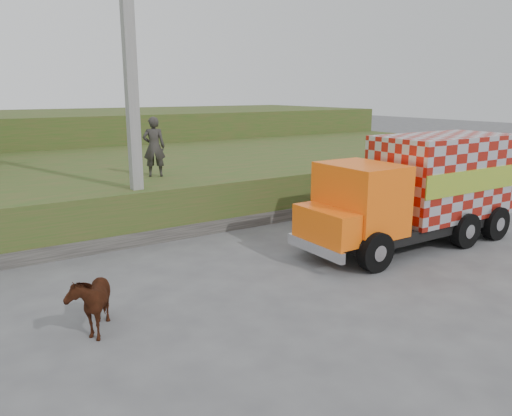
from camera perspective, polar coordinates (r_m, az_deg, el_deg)
ground at (r=11.38m, az=-0.15°, el=-8.50°), size 120.00×120.00×0.00m
embankment at (r=20.03m, az=-15.91°, el=2.78°), size 40.00×12.00×1.50m
embankment_far at (r=31.52m, az=-22.64°, el=7.31°), size 40.00×12.00×3.00m
retaining_strip at (r=14.18m, az=-16.41°, el=-3.76°), size 16.00×0.50×0.40m
utility_pole at (r=14.29m, az=-14.01°, el=12.30°), size 1.20×0.30×8.00m
cargo_truck at (r=14.62m, az=18.25°, el=2.07°), size 6.76×2.37×3.01m
cow at (r=9.52m, az=-18.38°, el=-9.97°), size 1.13×1.50×1.15m
pedestrian at (r=16.47m, az=-11.57°, el=6.87°), size 0.82×0.69×1.92m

